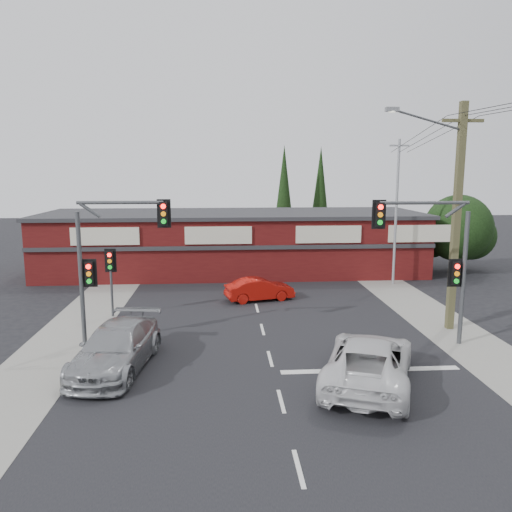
{
  "coord_description": "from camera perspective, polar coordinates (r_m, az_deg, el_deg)",
  "views": [
    {
      "loc": [
        -1.78,
        -18.18,
        7.09
      ],
      "look_at": [
        -0.32,
        3.0,
        3.46
      ],
      "focal_mm": 35.0,
      "sensor_mm": 36.0,
      "label": 1
    }
  ],
  "objects": [
    {
      "name": "ground",
      "position": [
        19.6,
        1.58,
        -11.51
      ],
      "size": [
        120.0,
        120.0,
        0.0
      ],
      "primitive_type": "plane",
      "color": "black",
      "rests_on": "ground"
    },
    {
      "name": "road_strip",
      "position": [
        24.3,
        0.44,
        -7.24
      ],
      "size": [
        14.0,
        70.0,
        0.01
      ],
      "primitive_type": "cube",
      "color": "black",
      "rests_on": "ground"
    },
    {
      "name": "verge_left",
      "position": [
        25.15,
        -19.42,
        -7.21
      ],
      "size": [
        3.0,
        70.0,
        0.02
      ],
      "primitive_type": "cube",
      "color": "gray",
      "rests_on": "ground"
    },
    {
      "name": "verge_right",
      "position": [
        26.33,
        19.34,
        -6.46
      ],
      "size": [
        3.0,
        70.0,
        0.02
      ],
      "primitive_type": "cube",
      "color": "gray",
      "rests_on": "ground"
    },
    {
      "name": "stop_line",
      "position": [
        18.87,
        12.93,
        -12.57
      ],
      "size": [
        6.5,
        0.35,
        0.01
      ],
      "primitive_type": "cube",
      "color": "silver",
      "rests_on": "ground"
    },
    {
      "name": "white_suv",
      "position": [
        17.49,
        12.78,
        -11.59
      ],
      "size": [
        4.62,
        6.42,
        1.62
      ],
      "primitive_type": "imported",
      "rotation": [
        0.0,
        0.0,
        2.77
      ],
      "color": "silver",
      "rests_on": "ground"
    },
    {
      "name": "silver_suv",
      "position": [
        18.96,
        -15.67,
        -10.05
      ],
      "size": [
        3.0,
        5.77,
        1.6
      ],
      "primitive_type": "imported",
      "rotation": [
        0.0,
        0.0,
        -0.14
      ],
      "color": "#9B9EA0",
      "rests_on": "ground"
    },
    {
      "name": "red_sedan",
      "position": [
        27.65,
        0.41,
        -3.82
      ],
      "size": [
        3.99,
        2.21,
        1.25
      ],
      "primitive_type": "imported",
      "rotation": [
        0.0,
        0.0,
        1.82
      ],
      "color": "#AA110A",
      "rests_on": "ground"
    },
    {
      "name": "lane_dashes",
      "position": [
        19.44,
        1.62,
        -11.64
      ],
      "size": [
        0.12,
        37.28,
        0.01
      ],
      "color": "silver",
      "rests_on": "ground"
    },
    {
      "name": "shop_building",
      "position": [
        35.52,
        -2.64,
        1.68
      ],
      "size": [
        27.3,
        8.4,
        4.22
      ],
      "color": "#450D0E",
      "rests_on": "ground"
    },
    {
      "name": "tree_cluster",
      "position": [
        37.67,
        22.04,
        2.61
      ],
      "size": [
        5.9,
        5.1,
        5.5
      ],
      "color": "#2D2116",
      "rests_on": "ground"
    },
    {
      "name": "conifer_near",
      "position": [
        42.54,
        3.22,
        7.52
      ],
      "size": [
        1.8,
        1.8,
        9.25
      ],
      "color": "#2D2116",
      "rests_on": "ground"
    },
    {
      "name": "conifer_far",
      "position": [
        45.07,
        7.36,
        7.58
      ],
      "size": [
        1.8,
        1.8,
        9.25
      ],
      "color": "#2D2116",
      "rests_on": "ground"
    },
    {
      "name": "traffic_mast_left",
      "position": [
        20.95,
        -16.7,
        0.61
      ],
      "size": [
        3.77,
        0.27,
        5.97
      ],
      "color": "#47494C",
      "rests_on": "ground"
    },
    {
      "name": "traffic_mast_right",
      "position": [
        21.28,
        20.08,
        0.61
      ],
      "size": [
        3.96,
        0.27,
        5.97
      ],
      "color": "#47494C",
      "rests_on": "ground"
    },
    {
      "name": "pedestal_signal",
      "position": [
        25.22,
        -16.28,
        -1.39
      ],
      "size": [
        0.55,
        0.27,
        3.38
      ],
      "color": "#47494C",
      "rests_on": "ground"
    },
    {
      "name": "utility_pole",
      "position": [
        23.53,
        21.69,
        4.89
      ],
      "size": [
        4.38,
        0.59,
        10.0
      ],
      "color": "brown",
      "rests_on": "ground"
    },
    {
      "name": "steel_pole",
      "position": [
        32.14,
        15.73,
        5.09
      ],
      "size": [
        1.2,
        0.16,
        9.0
      ],
      "color": "gray",
      "rests_on": "ground"
    }
  ]
}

